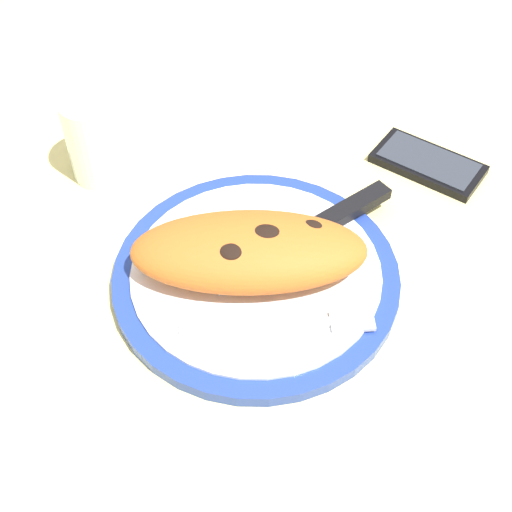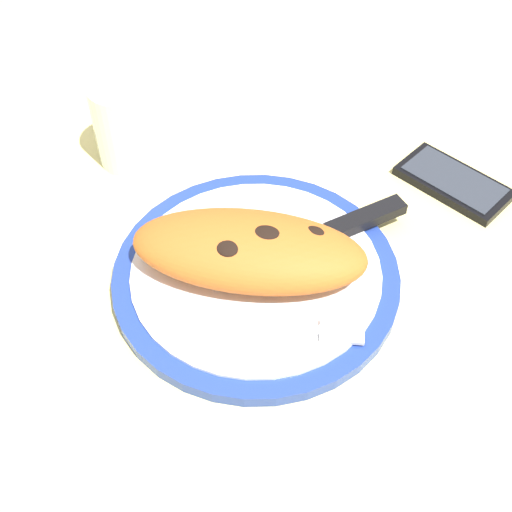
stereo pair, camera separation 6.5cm
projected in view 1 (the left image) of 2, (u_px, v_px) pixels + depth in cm
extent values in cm
cube|color=#E5D684|center=(256.00, 290.00, 69.00)|extent=(150.00, 150.00, 3.00)
cylinder|color=#233D99|center=(256.00, 276.00, 67.36)|extent=(27.88, 27.88, 1.36)
cylinder|color=white|center=(256.00, 271.00, 66.73)|extent=(24.29, 24.29, 0.30)
ellipsoid|color=#C16023|center=(249.00, 250.00, 64.66)|extent=(22.84, 11.09, 5.42)
ellipsoid|color=black|center=(266.00, 236.00, 62.75)|extent=(3.45, 2.71, 1.11)
ellipsoid|color=black|center=(232.00, 249.00, 61.89)|extent=(3.22, 3.14, 0.95)
ellipsoid|color=black|center=(273.00, 230.00, 63.26)|extent=(2.30, 2.05, 0.66)
ellipsoid|color=black|center=(311.00, 227.00, 64.00)|extent=(2.37, 2.07, 0.75)
cube|color=silver|center=(255.00, 326.00, 62.02)|extent=(13.64, 1.13, 0.40)
cube|color=silver|center=(352.00, 321.00, 62.37)|extent=(4.04, 2.27, 0.40)
cube|color=silver|center=(269.00, 258.00, 67.34)|extent=(11.85, 8.37, 0.40)
cube|color=black|center=(353.00, 207.00, 71.40)|extent=(8.66, 6.54, 1.20)
cube|color=black|center=(428.00, 164.00, 78.48)|extent=(13.30, 12.48, 1.00)
cube|color=#2D333D|center=(429.00, 160.00, 78.05)|extent=(11.59, 10.84, 0.16)
cylinder|color=silver|center=(98.00, 137.00, 74.77)|extent=(7.00, 7.00, 9.73)
cylinder|color=silver|center=(103.00, 158.00, 76.97)|extent=(6.44, 6.44, 3.50)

